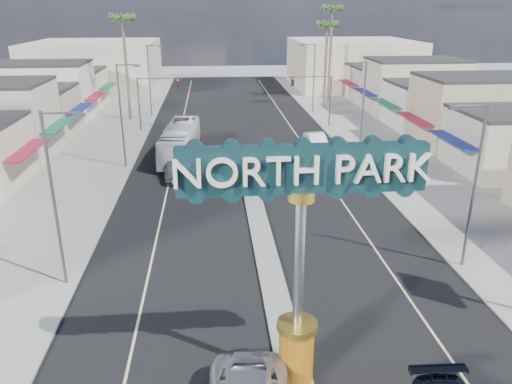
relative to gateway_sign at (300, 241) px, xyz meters
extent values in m
plane|color=gray|center=(0.00, 28.02, -5.93)|extent=(160.00, 160.00, 0.00)
cube|color=black|center=(0.00, 28.02, -5.92)|extent=(20.00, 120.00, 0.01)
cube|color=gray|center=(0.00, 12.02, -5.85)|extent=(1.30, 30.00, 0.16)
cube|color=gray|center=(-14.00, 28.02, -5.87)|extent=(8.00, 120.00, 0.12)
cube|color=gray|center=(14.00, 28.02, -5.87)|extent=(8.00, 120.00, 0.12)
cube|color=beige|center=(-24.00, 41.02, -2.93)|extent=(12.00, 42.00, 6.00)
cube|color=#B7B29E|center=(24.00, 41.02, -2.93)|extent=(12.00, 42.00, 6.00)
cube|color=#B7B29E|center=(-22.00, 73.02, -1.93)|extent=(20.00, 20.00, 8.00)
cube|color=beige|center=(22.00, 73.02, -1.93)|extent=(20.00, 20.00, 8.00)
cylinder|color=#B85F0E|center=(0.00, 0.02, -4.67)|extent=(1.30, 1.30, 2.20)
cylinder|color=gold|center=(0.00, 0.02, -3.44)|extent=(1.50, 1.50, 0.25)
cylinder|color=#B7B7BC|center=(0.00, 0.02, -0.92)|extent=(0.36, 0.36, 4.80)
cylinder|color=gold|center=(0.00, 0.02, 1.66)|extent=(0.90, 0.90, 0.35)
cube|color=#0E292D|center=(0.00, 0.02, 2.58)|extent=(8.20, 0.50, 1.60)
cylinder|color=#47474C|center=(-11.00, 42.02, -2.93)|extent=(0.18, 0.18, 6.00)
cylinder|color=#47474C|center=(-8.50, 42.02, -0.03)|extent=(5.00, 0.12, 0.12)
cube|color=black|center=(-6.50, 42.02, -0.53)|extent=(0.32, 0.32, 1.00)
sphere|color=red|center=(-6.50, 41.84, -0.21)|extent=(0.22, 0.22, 0.22)
cylinder|color=#47474C|center=(11.00, 42.02, -2.93)|extent=(0.18, 0.18, 6.00)
cylinder|color=#47474C|center=(8.50, 42.02, -0.03)|extent=(5.00, 0.12, 0.12)
cube|color=black|center=(6.50, 42.02, -0.53)|extent=(0.32, 0.32, 1.00)
sphere|color=red|center=(6.50, 41.84, -0.21)|extent=(0.22, 0.22, 0.22)
cylinder|color=#47474C|center=(-10.60, 8.02, -1.43)|extent=(0.16, 0.16, 9.00)
cylinder|color=#47474C|center=(-9.70, 8.02, 2.97)|extent=(1.80, 0.10, 0.10)
cube|color=#47474C|center=(-8.90, 8.02, 2.87)|extent=(0.50, 0.22, 0.15)
cylinder|color=#47474C|center=(-10.60, 28.02, -1.43)|extent=(0.16, 0.16, 9.00)
cylinder|color=#47474C|center=(-9.70, 28.02, 2.97)|extent=(1.80, 0.10, 0.10)
cube|color=#47474C|center=(-8.90, 28.02, 2.87)|extent=(0.50, 0.22, 0.15)
cylinder|color=#47474C|center=(-10.60, 50.02, -1.43)|extent=(0.16, 0.16, 9.00)
cylinder|color=#47474C|center=(-9.70, 50.02, 2.97)|extent=(1.80, 0.10, 0.10)
cube|color=#47474C|center=(-8.90, 50.02, 2.87)|extent=(0.50, 0.22, 0.15)
cylinder|color=#47474C|center=(10.60, 8.02, -1.43)|extent=(0.16, 0.16, 9.00)
cylinder|color=#47474C|center=(9.70, 8.02, 2.97)|extent=(1.80, 0.10, 0.10)
cube|color=#47474C|center=(8.90, 8.02, 2.87)|extent=(0.50, 0.22, 0.15)
cylinder|color=#47474C|center=(10.60, 28.02, -1.43)|extent=(0.16, 0.16, 9.00)
cylinder|color=#47474C|center=(9.70, 28.02, 2.97)|extent=(1.80, 0.10, 0.10)
cube|color=#47474C|center=(8.90, 28.02, 2.87)|extent=(0.50, 0.22, 0.15)
cylinder|color=#47474C|center=(10.60, 50.02, -1.43)|extent=(0.16, 0.16, 9.00)
cylinder|color=#47474C|center=(9.70, 50.02, 2.97)|extent=(1.80, 0.10, 0.10)
cube|color=#47474C|center=(8.90, 50.02, 2.87)|extent=(0.50, 0.22, 0.15)
cylinder|color=brown|center=(-13.00, 48.02, 0.07)|extent=(0.36, 0.36, 12.00)
cylinder|color=brown|center=(13.00, 54.02, -0.43)|extent=(0.36, 0.36, 11.00)
cylinder|color=brown|center=(15.00, 60.02, 0.57)|extent=(0.36, 0.36, 13.00)
imported|color=slate|center=(-6.10, 24.49, -5.20)|extent=(2.16, 4.42, 1.45)
imported|color=white|center=(7.44, 32.36, -5.12)|extent=(1.92, 4.96, 1.61)
imported|color=white|center=(-5.89, 30.87, -4.36)|extent=(3.52, 11.41, 3.13)
camera|label=1|loc=(-2.88, -15.16, 7.52)|focal=35.00mm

